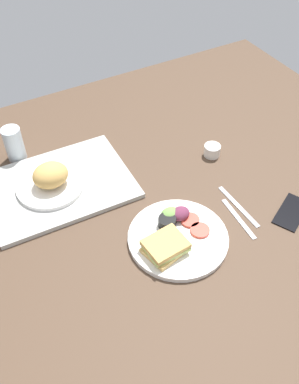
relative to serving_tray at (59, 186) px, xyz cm
name	(u,v)px	position (x,y,z in cm)	size (l,w,h in cm)	color
ground_plane	(149,213)	(20.40, -22.15, -2.30)	(190.00, 150.00, 3.00)	#4C3828
serving_tray	(59,186)	(0.00, 0.00, 0.00)	(45.00, 33.00, 1.60)	#B2B2AD
bread_plate_near	(50,180)	(-2.35, -0.27, 3.98)	(21.35, 21.35, 8.94)	white
plate_with_salad	(175,236)	(21.52, -35.95, 0.90)	(28.64, 28.64, 5.40)	white
drinking_glass	(14,144)	(-7.46, 20.53, 5.26)	(6.31, 6.31, 12.12)	silver
espresso_cup	(212,150)	(51.77, -10.34, 1.20)	(5.60, 5.60, 4.00)	silver
fork	(239,218)	(42.18, -38.37, -0.55)	(17.00, 1.40, 0.50)	#B7B7BC
knife	(238,206)	(45.18, -34.37, -0.55)	(19.00, 1.40, 0.50)	#B7B7BC
cell_phone	(292,212)	(57.79, -44.07, -0.40)	(14.40, 7.20, 0.80)	black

